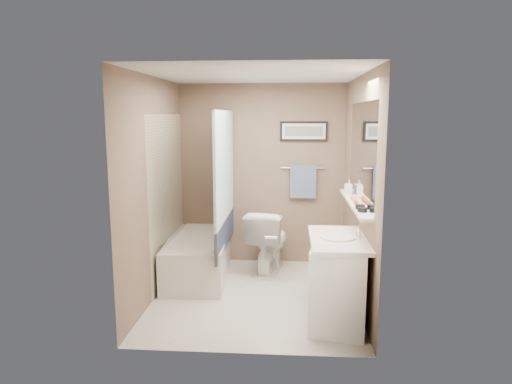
# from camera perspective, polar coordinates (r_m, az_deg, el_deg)

# --- Properties ---
(ground) EXTENTS (2.50, 2.50, 0.00)m
(ground) POSITION_cam_1_polar(r_m,az_deg,el_deg) (5.21, -0.12, -12.84)
(ground) COLOR beige
(ground) RESTS_ON ground
(ceiling) EXTENTS (2.20, 2.50, 0.04)m
(ceiling) POSITION_cam_1_polar(r_m,az_deg,el_deg) (4.83, -0.13, 14.22)
(ceiling) COLOR silver
(ceiling) RESTS_ON wall_back
(wall_back) EXTENTS (2.20, 0.04, 2.40)m
(wall_back) POSITION_cam_1_polar(r_m,az_deg,el_deg) (6.10, 0.72, 2.16)
(wall_back) COLOR brown
(wall_back) RESTS_ON ground
(wall_front) EXTENTS (2.20, 0.04, 2.40)m
(wall_front) POSITION_cam_1_polar(r_m,az_deg,el_deg) (3.68, -1.53, -2.82)
(wall_front) COLOR brown
(wall_front) RESTS_ON ground
(wall_left) EXTENTS (0.04, 2.50, 2.40)m
(wall_left) POSITION_cam_1_polar(r_m,az_deg,el_deg) (5.08, -12.37, 0.42)
(wall_left) COLOR brown
(wall_left) RESTS_ON ground
(wall_right) EXTENTS (0.04, 2.50, 2.40)m
(wall_right) POSITION_cam_1_polar(r_m,az_deg,el_deg) (4.93, 12.51, 0.13)
(wall_right) COLOR brown
(wall_right) RESTS_ON ground
(tile_surround) EXTENTS (0.02, 1.55, 2.00)m
(tile_surround) POSITION_cam_1_polar(r_m,az_deg,el_deg) (5.59, -10.98, -0.79)
(tile_surround) COLOR tan
(tile_surround) RESTS_ON wall_left
(curtain_rod) EXTENTS (0.02, 1.55, 0.02)m
(curtain_rod) POSITION_cam_1_polar(r_m,az_deg,el_deg) (5.36, -4.07, 10.21)
(curtain_rod) COLOR silver
(curtain_rod) RESTS_ON wall_left
(curtain_upper) EXTENTS (0.03, 1.45, 1.28)m
(curtain_upper) POSITION_cam_1_polar(r_m,az_deg,el_deg) (5.39, -3.98, 3.29)
(curtain_upper) COLOR white
(curtain_upper) RESTS_ON curtain_rod
(curtain_lower) EXTENTS (0.03, 1.45, 0.36)m
(curtain_lower) POSITION_cam_1_polar(r_m,az_deg,el_deg) (5.54, -3.89, -5.16)
(curtain_lower) COLOR #2A334E
(curtain_lower) RESTS_ON curtain_rod
(mirror) EXTENTS (0.02, 1.60, 1.00)m
(mirror) POSITION_cam_1_polar(r_m,az_deg,el_deg) (4.73, 13.07, 4.86)
(mirror) COLOR silver
(mirror) RESTS_ON wall_right
(shelf) EXTENTS (0.12, 1.60, 0.03)m
(shelf) POSITION_cam_1_polar(r_m,az_deg,el_deg) (4.79, 12.19, -1.34)
(shelf) COLOR silver
(shelf) RESTS_ON wall_right
(towel_bar) EXTENTS (0.60, 0.02, 0.02)m
(towel_bar) POSITION_cam_1_polar(r_m,az_deg,el_deg) (6.06, 5.92, 3.01)
(towel_bar) COLOR silver
(towel_bar) RESTS_ON wall_back
(towel) EXTENTS (0.34, 0.05, 0.44)m
(towel) POSITION_cam_1_polar(r_m,az_deg,el_deg) (6.07, 5.89, 1.30)
(towel) COLOR #7C8AB4
(towel) RESTS_ON towel_bar
(art_frame) EXTENTS (0.62, 0.02, 0.26)m
(art_frame) POSITION_cam_1_polar(r_m,az_deg,el_deg) (6.05, 5.99, 7.56)
(art_frame) COLOR black
(art_frame) RESTS_ON wall_back
(art_mat) EXTENTS (0.56, 0.00, 0.20)m
(art_mat) POSITION_cam_1_polar(r_m,az_deg,el_deg) (6.03, 6.00, 7.55)
(art_mat) COLOR white
(art_mat) RESTS_ON art_frame
(art_image) EXTENTS (0.50, 0.00, 0.13)m
(art_image) POSITION_cam_1_polar(r_m,az_deg,el_deg) (6.03, 6.00, 7.55)
(art_image) COLOR #595959
(art_image) RESTS_ON art_mat
(door) EXTENTS (0.80, 0.02, 2.00)m
(door) POSITION_cam_1_polar(r_m,az_deg,el_deg) (3.71, 7.01, -5.99)
(door) COLOR silver
(door) RESTS_ON wall_front
(door_handle) EXTENTS (0.10, 0.02, 0.02)m
(door_handle) POSITION_cam_1_polar(r_m,az_deg,el_deg) (3.75, 1.91, -5.72)
(door_handle) COLOR silver
(door_handle) RESTS_ON door
(bathtub) EXTENTS (0.79, 1.54, 0.50)m
(bathtub) POSITION_cam_1_polar(r_m,az_deg,el_deg) (5.78, -7.20, -8.01)
(bathtub) COLOR silver
(bathtub) RESTS_ON ground
(tub_rim) EXTENTS (0.56, 1.36, 0.02)m
(tub_rim) POSITION_cam_1_polar(r_m,az_deg,el_deg) (5.71, -7.25, -5.62)
(tub_rim) COLOR white
(tub_rim) RESTS_ON bathtub
(toilet) EXTENTS (0.59, 0.87, 0.81)m
(toilet) POSITION_cam_1_polar(r_m,az_deg,el_deg) (5.86, 1.53, -6.09)
(toilet) COLOR white
(toilet) RESTS_ON ground
(vanity) EXTENTS (0.62, 0.96, 0.80)m
(vanity) POSITION_cam_1_polar(r_m,az_deg,el_deg) (4.56, 10.25, -10.97)
(vanity) COLOR white
(vanity) RESTS_ON ground
(countertop) EXTENTS (0.54, 0.96, 0.04)m
(countertop) POSITION_cam_1_polar(r_m,az_deg,el_deg) (4.43, 10.29, -5.88)
(countertop) COLOR silver
(countertop) RESTS_ON vanity
(sink_basin) EXTENTS (0.34, 0.34, 0.01)m
(sink_basin) POSITION_cam_1_polar(r_m,az_deg,el_deg) (4.42, 10.17, -5.53)
(sink_basin) COLOR white
(sink_basin) RESTS_ON countertop
(faucet_spout) EXTENTS (0.02, 0.02, 0.10)m
(faucet_spout) POSITION_cam_1_polar(r_m,az_deg,el_deg) (4.44, 12.76, -5.00)
(faucet_spout) COLOR silver
(faucet_spout) RESTS_ON countertop
(faucet_knob) EXTENTS (0.05, 0.05, 0.05)m
(faucet_knob) POSITION_cam_1_polar(r_m,az_deg,el_deg) (4.54, 12.57, -4.93)
(faucet_knob) COLOR silver
(faucet_knob) RESTS_ON countertop
(candle_bowl_near) EXTENTS (0.09, 0.09, 0.04)m
(candle_bowl_near) POSITION_cam_1_polar(r_m,az_deg,el_deg) (4.29, 13.15, -2.17)
(candle_bowl_near) COLOR black
(candle_bowl_near) RESTS_ON shelf
(candle_bowl_far) EXTENTS (0.09, 0.09, 0.04)m
(candle_bowl_far) POSITION_cam_1_polar(r_m,az_deg,el_deg) (4.42, 12.88, -1.81)
(candle_bowl_far) COLOR black
(candle_bowl_far) RESTS_ON shelf
(hair_brush_front) EXTENTS (0.06, 0.22, 0.04)m
(hair_brush_front) POSITION_cam_1_polar(r_m,az_deg,el_deg) (4.71, 12.33, -1.06)
(hair_brush_front) COLOR #CD581D
(hair_brush_front) RESTS_ON shelf
(hair_brush_back) EXTENTS (0.04, 0.22, 0.04)m
(hair_brush_back) POSITION_cam_1_polar(r_m,az_deg,el_deg) (4.82, 12.15, -0.83)
(hair_brush_back) COLOR orange
(hair_brush_back) RESTS_ON shelf
(pink_comb) EXTENTS (0.04, 0.16, 0.01)m
(pink_comb) POSITION_cam_1_polar(r_m,az_deg,el_deg) (4.99, 11.87, -0.68)
(pink_comb) COLOR pink
(pink_comb) RESTS_ON shelf
(glass_jar) EXTENTS (0.08, 0.08, 0.10)m
(glass_jar) POSITION_cam_1_polar(r_m,az_deg,el_deg) (5.32, 11.39, 0.49)
(glass_jar) COLOR silver
(glass_jar) RESTS_ON shelf
(soap_bottle) EXTENTS (0.08, 0.08, 0.16)m
(soap_bottle) POSITION_cam_1_polar(r_m,az_deg,el_deg) (5.20, 11.56, 0.62)
(soap_bottle) COLOR #999999
(soap_bottle) RESTS_ON shelf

